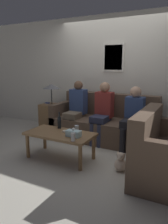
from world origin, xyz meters
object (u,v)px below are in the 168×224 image
object	(u,v)px
couch_side	(168,156)
person_middle	(102,110)
couch_main	(104,124)
teddy_bear	(120,163)
wine_bottle	(59,122)
coffee_table	(60,136)
drinking_glass	(77,129)
person_left	(76,107)
person_right	(133,115)

from	to	relation	value
couch_side	person_middle	distance (m)	1.70
couch_main	person_middle	world-z (taller)	person_middle
person_middle	teddy_bear	world-z (taller)	person_middle
couch_side	teddy_bear	distance (m)	0.68
teddy_bear	wine_bottle	bearing A→B (deg)	171.91
teddy_bear	couch_main	bearing A→B (deg)	122.61
couch_side	person_middle	world-z (taller)	person_middle
couch_side	wine_bottle	xyz separation A→B (m)	(-1.84, 0.08, 0.23)
coffee_table	wine_bottle	world-z (taller)	wine_bottle
coffee_table	drinking_glass	size ratio (longest dim) A/B	10.32
couch_main	teddy_bear	size ratio (longest dim) A/B	7.31
person_left	teddy_bear	distance (m)	1.81
person_left	person_middle	size ratio (longest dim) A/B	1.00
couch_side	person_left	xyz separation A→B (m)	(-2.01, 0.97, 0.33)
person_left	teddy_bear	bearing A→B (deg)	-37.73
wine_bottle	teddy_bear	distance (m)	1.29
couch_side	coffee_table	bearing A→B (deg)	94.61
couch_side	wine_bottle	world-z (taller)	couch_side
couch_side	couch_main	bearing A→B (deg)	51.77
person_left	person_middle	distance (m)	0.63
person_left	person_middle	world-z (taller)	person_left
coffee_table	person_middle	distance (m)	1.14
coffee_table	person_left	world-z (taller)	person_left
drinking_glass	couch_side	bearing A→B (deg)	-1.76
coffee_table	person_right	size ratio (longest dim) A/B	0.98
person_left	coffee_table	bearing A→B (deg)	-73.40
wine_bottle	person_left	world-z (taller)	person_left
coffee_table	drinking_glass	distance (m)	0.30
teddy_bear	coffee_table	bearing A→B (deg)	-177.56
person_left	person_right	world-z (taller)	person_left
coffee_table	person_middle	xyz separation A→B (m)	(0.30, 1.07, 0.28)
person_left	teddy_bear	xyz separation A→B (m)	(1.37, -1.06, -0.53)
drinking_glass	person_left	distance (m)	1.08
coffee_table	person_left	xyz separation A→B (m)	(-0.33, 1.11, 0.27)
person_left	person_middle	bearing A→B (deg)	-3.41
coffee_table	person_right	xyz separation A→B (m)	(0.93, 1.04, 0.25)
person_left	person_right	distance (m)	1.26
couch_main	person_left	bearing A→B (deg)	-166.64
person_right	drinking_glass	bearing A→B (deg)	-129.51
person_left	person_right	size ratio (longest dim) A/B	1.05
couch_main	drinking_glass	xyz separation A→B (m)	(-0.06, -1.07, 0.18)
couch_main	wine_bottle	bearing A→B (deg)	-112.47
coffee_table	person_left	bearing A→B (deg)	106.60
drinking_glass	person_right	bearing A→B (deg)	50.49
person_right	wine_bottle	bearing A→B (deg)	-142.56
drinking_glass	person_left	world-z (taller)	person_left
wine_bottle	drinking_glass	size ratio (longest dim) A/B	2.69
wine_bottle	person_middle	size ratio (longest dim) A/B	0.24
person_middle	person_right	size ratio (longest dim) A/B	1.05
couch_main	wine_bottle	size ratio (longest dim) A/B	7.13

